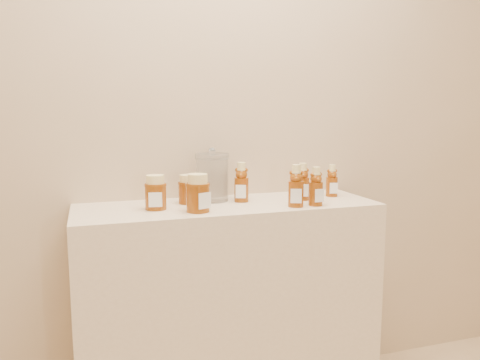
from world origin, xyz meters
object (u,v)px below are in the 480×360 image
object	(u,v)px
display_table	(229,311)
bear_bottle_front_left	(296,183)
bear_bottle_back_left	(241,179)
glass_canister	(212,175)
honey_jar_left	(156,192)

from	to	relation	value
display_table	bear_bottle_front_left	distance (m)	0.61
bear_bottle_back_left	bear_bottle_front_left	xyz separation A→B (m)	(0.17, -0.16, 0.00)
glass_canister	bear_bottle_front_left	bearing A→B (deg)	-38.24
display_table	bear_bottle_back_left	world-z (taller)	bear_bottle_back_left
honey_jar_left	glass_canister	distance (m)	0.27
display_table	bear_bottle_back_left	size ratio (longest dim) A/B	6.54
bear_bottle_front_left	glass_canister	world-z (taller)	glass_canister
bear_bottle_back_left	display_table	bearing A→B (deg)	-128.63
bear_bottle_back_left	honey_jar_left	world-z (taller)	bear_bottle_back_left
display_table	glass_canister	distance (m)	0.57
bear_bottle_front_left	honey_jar_left	world-z (taller)	bear_bottle_front_left
display_table	glass_canister	bearing A→B (deg)	115.00
display_table	bear_bottle_front_left	size ratio (longest dim) A/B	6.45
display_table	bear_bottle_front_left	xyz separation A→B (m)	(0.24, -0.13, 0.54)
bear_bottle_back_left	honey_jar_left	bearing A→B (deg)	-149.25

